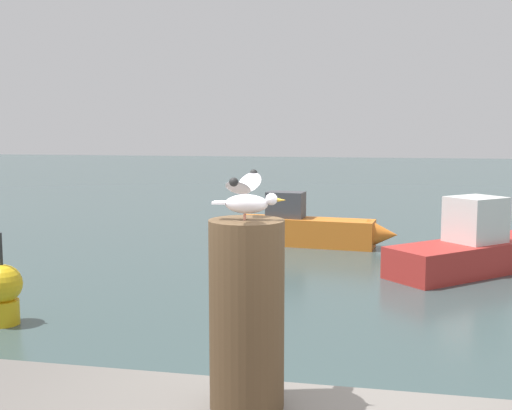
# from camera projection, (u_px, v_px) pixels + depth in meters

# --- Properties ---
(mooring_post) EXTENTS (0.41, 0.41, 1.03)m
(mooring_post) POSITION_uv_depth(u_px,v_px,m) (247.00, 314.00, 3.42)
(mooring_post) COLOR #4C3823
(mooring_post) RESTS_ON harbor_quay
(seagull) EXTENTS (0.39, 0.67, 0.25)m
(seagull) POSITION_uv_depth(u_px,v_px,m) (247.00, 196.00, 3.34)
(seagull) COLOR #C67460
(seagull) RESTS_ON mooring_post
(boat_red) EXTENTS (4.24, 4.06, 1.65)m
(boat_red) POSITION_uv_depth(u_px,v_px,m) (495.00, 247.00, 12.71)
(boat_red) COLOR #B72D28
(boat_red) RESTS_ON ground_plane
(boat_orange) EXTENTS (3.86, 1.12, 1.28)m
(boat_orange) POSITION_uv_depth(u_px,v_px,m) (313.00, 229.00, 15.19)
(boat_orange) COLOR orange
(boat_orange) RESTS_ON ground_plane
(channel_buoy) EXTENTS (0.56, 0.56, 1.33)m
(channel_buoy) POSITION_uv_depth(u_px,v_px,m) (3.00, 292.00, 9.05)
(channel_buoy) COLOR yellow
(channel_buoy) RESTS_ON ground_plane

